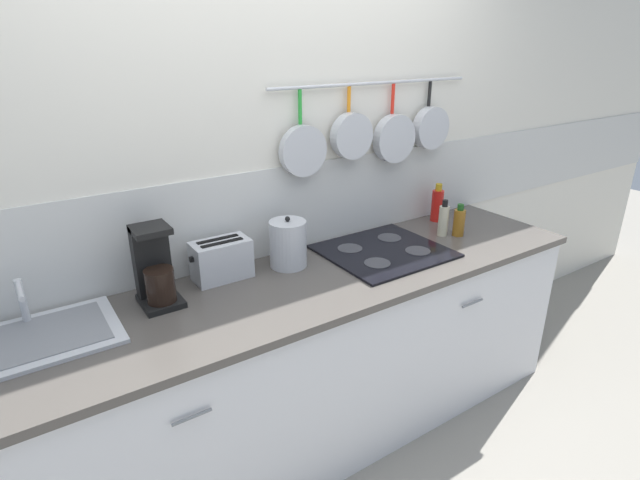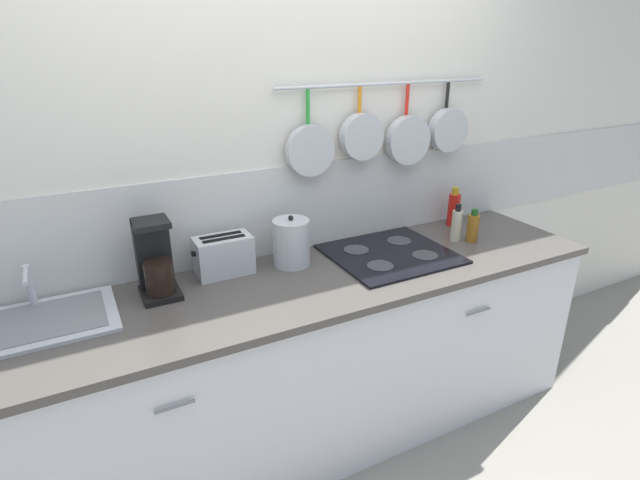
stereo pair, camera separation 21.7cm
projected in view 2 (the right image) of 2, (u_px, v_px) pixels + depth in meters
name	position (u px, v px, depth m)	size (l,w,h in m)	color
ground_plane	(313.00, 433.00, 2.55)	(12.00, 12.00, 0.00)	gray
wall_back	(278.00, 175.00, 2.39)	(7.20, 0.14, 2.60)	silver
cabinet_base	(313.00, 364.00, 2.39)	(2.80, 0.65, 0.85)	silver
countertop	(312.00, 282.00, 2.23)	(2.84, 0.68, 0.03)	#4C4742
sink_basin	(34.00, 322.00, 1.86)	(0.57, 0.38, 0.19)	#B7BABF
coffee_maker	(156.00, 264.00, 2.05)	(0.15, 0.19, 0.32)	black
toaster	(224.00, 255.00, 2.24)	(0.27, 0.14, 0.18)	#B7BABF
kettle	(291.00, 242.00, 2.32)	(0.17, 0.17, 0.24)	#B7BABF
cooktop	(390.00, 254.00, 2.46)	(0.58, 0.53, 0.01)	black
bottle_dish_soap	(456.00, 225.00, 2.61)	(0.05, 0.05, 0.20)	#BFB799
bottle_vinegar	(473.00, 227.00, 2.61)	(0.06, 0.06, 0.18)	#8C5919
bottle_hot_sauce	(454.00, 209.00, 2.82)	(0.07, 0.07, 0.22)	red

